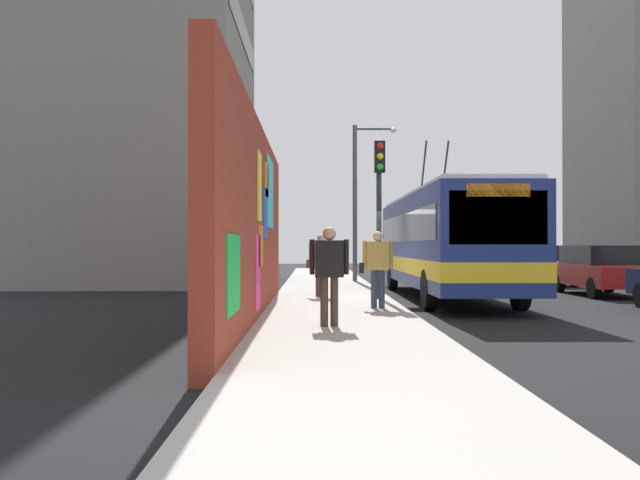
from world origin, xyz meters
TOP-DOWN VIEW (x-y plane):
  - ground_plane at (0.00, 0.00)m, footprint 80.00×80.00m
  - sidewalk_slab at (0.00, 1.60)m, footprint 48.00×3.20m
  - graffiti_wall at (-4.25, 3.35)m, footprint 13.49×0.32m
  - building_far_left at (10.54, 9.20)m, footprint 11.35×8.09m
  - city_bus at (1.67, -1.80)m, footprint 11.80×2.50m
  - parked_car_red at (2.81, -7.00)m, footprint 4.29×1.89m
  - parked_car_silver at (8.55, -7.00)m, footprint 4.10×1.92m
  - parked_car_black at (13.77, -7.00)m, footprint 4.60×1.77m
  - pedestrian_at_curb at (-3.08, 0.66)m, footprint 0.23×0.77m
  - pedestrian_midblock at (0.47, 1.91)m, footprint 0.23×0.77m
  - pedestrian_near_wall at (-6.53, 1.84)m, footprint 0.24×0.70m
  - traffic_light at (-0.40, 0.35)m, footprint 0.49×0.28m
  - street_lamp at (8.64, 0.24)m, footprint 0.44×1.78m
  - curbside_puddle at (-1.96, -0.60)m, footprint 1.19×1.19m

SIDE VIEW (x-z plane):
  - ground_plane at x=0.00m, z-range 0.00..0.00m
  - curbside_puddle at x=-1.96m, z-range 0.00..0.00m
  - sidewalk_slab at x=0.00m, z-range 0.00..0.15m
  - parked_car_silver at x=8.55m, z-range 0.04..1.62m
  - parked_car_black at x=13.77m, z-range 0.04..1.62m
  - parked_car_red at x=2.81m, z-range 0.04..1.62m
  - pedestrian_midblock at x=0.47m, z-range 0.31..2.05m
  - pedestrian_at_curb at x=-3.08m, z-range 0.31..2.06m
  - pedestrian_near_wall at x=-6.53m, z-range 0.31..2.07m
  - city_bus at x=1.67m, z-range -0.71..4.20m
  - graffiti_wall at x=-4.25m, z-range 0.00..4.09m
  - traffic_light at x=-0.40m, z-range 0.88..5.12m
  - street_lamp at x=8.64m, z-range 0.64..6.91m
  - building_far_left at x=10.54m, z-range 0.00..18.99m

